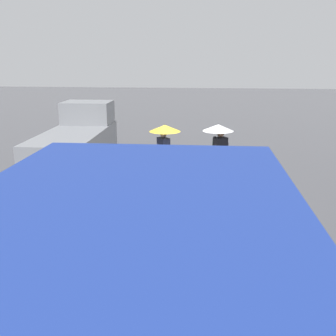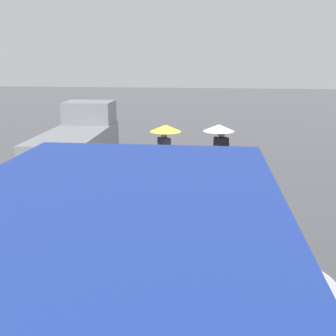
% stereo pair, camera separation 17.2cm
% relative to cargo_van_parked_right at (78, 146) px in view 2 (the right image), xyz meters
% --- Properties ---
extents(ground_plane, '(90.00, 90.00, 0.00)m').
position_rel_cargo_van_parked_right_xyz_m(ground_plane, '(-4.11, 1.30, -1.18)').
color(ground_plane, '#4C4C51').
extents(slush_patch_near_cluster, '(1.57, 1.57, 0.01)m').
position_rel_cargo_van_parked_right_xyz_m(slush_patch_near_cluster, '(-0.79, 3.39, -1.18)').
color(slush_patch_near_cluster, silver).
rests_on(slush_patch_near_cluster, ground).
extents(slush_patch_under_van, '(2.12, 2.12, 0.01)m').
position_rel_cargo_van_parked_right_xyz_m(slush_patch_under_van, '(-6.30, 6.65, -1.18)').
color(slush_patch_under_van, silver).
rests_on(slush_patch_under_van, ground).
extents(cargo_van_parked_right, '(2.25, 5.37, 2.60)m').
position_rel_cargo_van_parked_right_xyz_m(cargo_van_parked_right, '(0.00, 0.00, 0.00)').
color(cargo_van_parked_right, gray).
rests_on(cargo_van_parked_right, ground).
extents(shopping_cart_vendor, '(0.65, 0.88, 1.02)m').
position_rel_cargo_van_parked_right_xyz_m(shopping_cart_vendor, '(-3.88, 1.74, -0.61)').
color(shopping_cart_vendor, '#B2B2B7').
rests_on(shopping_cart_vendor, ground).
extents(hand_dolly_boxes, '(0.53, 0.71, 1.57)m').
position_rel_cargo_van_parked_right_xyz_m(hand_dolly_boxes, '(-2.78, 1.87, -0.32)').
color(hand_dolly_boxes, '#515156').
rests_on(hand_dolly_boxes, ground).
extents(pedestrian_pink_side, '(1.04, 1.04, 2.15)m').
position_rel_cargo_van_parked_right_xyz_m(pedestrian_pink_side, '(-5.05, 0.31, 0.39)').
color(pedestrian_pink_side, black).
rests_on(pedestrian_pink_side, ground).
extents(pedestrian_black_side, '(1.04, 1.04, 2.15)m').
position_rel_cargo_van_parked_right_xyz_m(pedestrian_black_side, '(-3.23, 0.59, 0.41)').
color(pedestrian_black_side, black).
rests_on(pedestrian_black_side, ground).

